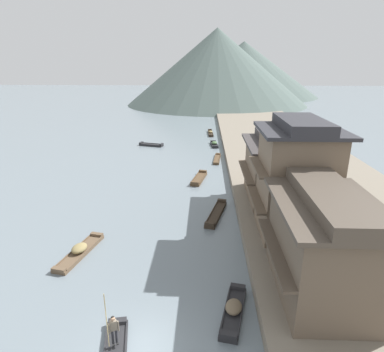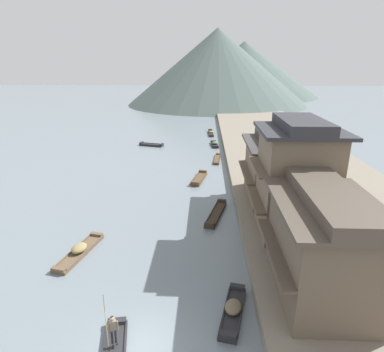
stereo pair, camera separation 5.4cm
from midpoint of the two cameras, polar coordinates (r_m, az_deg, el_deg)
ground_plane at (r=18.37m, az=-9.70°, el=-27.33°), size 400.00×400.00×0.00m
riverbank_right at (r=45.84m, az=17.35°, el=1.85°), size 18.00×110.00×0.80m
boatman_person at (r=17.50m, az=-13.56°, el=-24.02°), size 0.50×0.40×3.04m
boat_moored_nearest at (r=65.14m, az=3.20°, el=7.42°), size 1.08×5.66×0.68m
boat_moored_second at (r=55.90m, az=3.85°, el=5.52°), size 1.34×4.08×0.74m
boat_moored_third at (r=19.76m, az=7.09°, el=-22.05°), size 1.86×4.28×0.77m
boat_moored_far at (r=25.92m, az=-18.90°, el=-12.15°), size 2.17×5.29×0.75m
boat_midriver_drifting at (r=47.58m, az=4.32°, el=2.93°), size 1.28×5.20×0.36m
boat_midriver_upstream at (r=39.24m, az=1.18°, el=-0.44°), size 1.98×4.79×0.53m
boat_upstream_distant at (r=30.32m, az=4.13°, el=-6.54°), size 2.21×5.53×0.55m
boat_crossing_west at (r=56.09m, az=-7.07°, el=5.37°), size 4.22×2.20×0.51m
house_waterfront_nearest at (r=19.81m, az=21.77°, el=-10.89°), size 5.77×8.25×6.14m
house_waterfront_second at (r=25.51m, az=17.43°, el=-0.45°), size 6.07×6.22×8.74m
house_waterfront_tall at (r=32.12m, az=13.77°, el=1.36°), size 5.52×8.31×6.14m
hill_far_west at (r=114.97m, az=4.29°, el=18.29°), size 59.59×59.59×23.98m
hill_far_centre at (r=142.18m, az=3.42°, el=18.63°), size 45.15×45.15×24.99m
hill_far_east at (r=144.60m, az=8.81°, el=17.77°), size 60.91×60.91×21.53m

